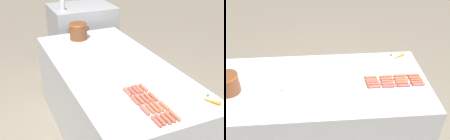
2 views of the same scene
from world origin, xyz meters
The scene contains 27 objects.
ground_plane centered at (0.00, 0.00, 0.00)m, with size 20.00×20.00×0.00m, color #756B5B.
griddle_counter centered at (0.00, 0.00, 0.42)m, with size 1.04×2.22×0.84m.
back_cabinet centered at (0.24, 1.62, 0.52)m, with size 0.88×0.73×1.04m, color #939599.
hot_dog_0 centered at (-0.12, -0.99, 0.85)m, with size 0.03×0.13×0.03m.
hot_dog_1 centered at (-0.13, -0.83, 0.85)m, with size 0.03×0.13×0.03m.
hot_dog_2 centered at (-0.12, -0.69, 0.85)m, with size 0.03×0.13×0.03m.
hot_dog_3 centered at (-0.12, -0.54, 0.85)m, with size 0.03×0.13×0.03m.
hot_dog_4 centered at (-0.09, -0.98, 0.85)m, with size 0.03×0.13×0.03m.
hot_dog_5 centered at (-0.08, -0.83, 0.85)m, with size 0.03×0.13×0.03m.
hot_dog_6 centered at (-0.09, -0.68, 0.85)m, with size 0.03×0.13×0.03m.
hot_dog_7 centered at (-0.08, -0.54, 0.85)m, with size 0.03×0.13×0.03m.
hot_dog_8 centered at (-0.05, -0.99, 0.85)m, with size 0.03×0.13×0.03m.
hot_dog_9 centered at (-0.04, -0.83, 0.85)m, with size 0.03×0.13×0.03m.
hot_dog_10 centered at (-0.05, -0.69, 0.85)m, with size 0.04×0.13×0.03m.
hot_dog_11 centered at (-0.04, -0.54, 0.85)m, with size 0.03×0.13×0.03m.
hot_dog_12 centered at (-0.01, -0.98, 0.85)m, with size 0.03×0.13×0.03m.
hot_dog_13 centered at (-0.01, -0.83, 0.85)m, with size 0.03×0.13×0.03m.
hot_dog_14 centered at (-0.01, -0.69, 0.85)m, with size 0.03×0.13×0.03m.
hot_dog_15 centered at (-0.01, -0.53, 0.85)m, with size 0.03×0.13×0.03m.
hot_dog_16 centered at (0.03, -0.98, 0.85)m, with size 0.03×0.13×0.03m.
hot_dog_17 centered at (0.04, -0.84, 0.85)m, with size 0.03×0.13×0.03m.
hot_dog_18 centered at (0.03, -0.69, 0.85)m, with size 0.03×0.13×0.03m.
hot_dog_19 centered at (0.03, -0.53, 0.85)m, with size 0.03×0.13×0.03m.
bean_pot centered at (-0.07, 0.85, 0.95)m, with size 0.27×0.22×0.20m.
serving_spoon centered at (-0.04, 0.36, 0.85)m, with size 0.27×0.08×0.02m.
carrot centered at (0.39, -0.92, 0.85)m, with size 0.12×0.16×0.03m.
soda_can centered at (-0.07, 1.50, 1.10)m, with size 0.07×0.07×0.12m.
Camera 1 is at (-1.08, -2.39, 2.05)m, focal length 47.73 mm.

